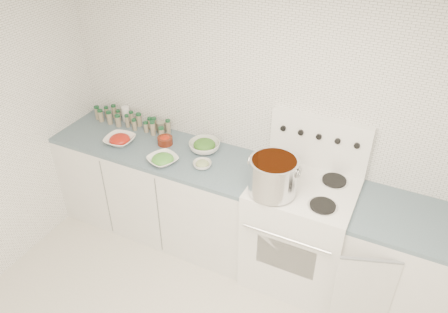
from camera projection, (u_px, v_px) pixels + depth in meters
room_walls at (153, 193)px, 2.16m from camera, size 3.54×3.04×2.52m
counter_left at (161, 189)px, 3.96m from camera, size 1.85×0.62×0.90m
stove at (299, 229)px, 3.46m from camera, size 0.76×0.70×1.36m
counter_right at (407, 268)px, 3.19m from camera, size 0.89×0.76×0.90m
stock_pot at (273, 175)px, 3.07m from camera, size 0.37×0.35×0.27m
bowl_tomato at (120, 140)px, 3.74m from camera, size 0.27×0.27×0.08m
bowl_snowpea at (163, 159)px, 3.50m from camera, size 0.30×0.30×0.08m
bowl_broccoli at (204, 146)px, 3.64m from camera, size 0.28×0.28×0.10m
bowl_zucchini at (202, 164)px, 3.45m from camera, size 0.15×0.15×0.06m
bowl_pepper at (165, 140)px, 3.73m from camera, size 0.13×0.13×0.08m
salt_canister at (126, 114)px, 4.05m from camera, size 0.09×0.09×0.14m
tin_can at (161, 127)px, 3.89m from camera, size 0.10×0.10×0.10m
spice_cluster at (130, 120)px, 3.97m from camera, size 0.78×0.16×0.14m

